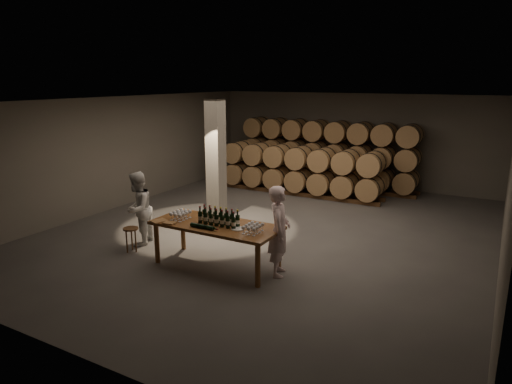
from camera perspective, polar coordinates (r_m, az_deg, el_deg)
The scene contains 15 objects.
room at distance 12.06m, azimuth -5.02°, elevation 3.97°, with size 12.00×12.00×12.00m.
tasting_table at distance 9.11m, azimuth -5.00°, elevation -4.59°, with size 2.60×1.10×0.90m.
barrel_stack_back at distance 15.99m, azimuth 8.84°, elevation 4.88°, with size 6.26×0.95×2.31m.
barrel_stack_front at distance 14.92m, azimuth 5.50°, elevation 2.88°, with size 5.48×0.95×1.57m.
bottle_cluster at distance 8.97m, azimuth -4.70°, elevation -3.37°, with size 0.87×0.24×0.35m.
lying_bottles at distance 8.81m, azimuth -6.68°, elevation -4.31°, with size 0.62×0.08×0.08m.
glass_cluster_left at distance 9.44m, azimuth -9.42°, elevation -2.61°, with size 0.30×0.41×0.17m.
glass_cluster_right at distance 8.53m, azimuth -0.38°, elevation -4.31°, with size 0.30×0.41×0.16m.
plate at distance 8.73m, azimuth -2.27°, elevation -4.61°, with size 0.26×0.26×0.02m, color white.
notebook_near at distance 9.21m, azimuth -10.76°, elevation -3.81°, with size 0.23×0.18×0.03m, color #9B6938.
notebook_corner at distance 9.38m, azimuth -12.02°, elevation -3.56°, with size 0.23×0.30×0.03m, color #9B6938.
pen at distance 9.17m, azimuth -10.34°, elevation -3.94°, with size 0.01×0.01×0.15m, color black.
stool at distance 10.32m, azimuth -15.38°, elevation -4.86°, with size 0.33×0.33×0.54m.
person_man at distance 8.70m, azimuth 2.91°, elevation -4.89°, with size 0.64×0.42×1.76m, color silver.
person_woman at distance 10.62m, azimuth -14.54°, elevation -2.04°, with size 0.82×0.64×1.68m, color white.
Camera 1 is at (4.87, -9.63, 3.70)m, focal length 32.00 mm.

